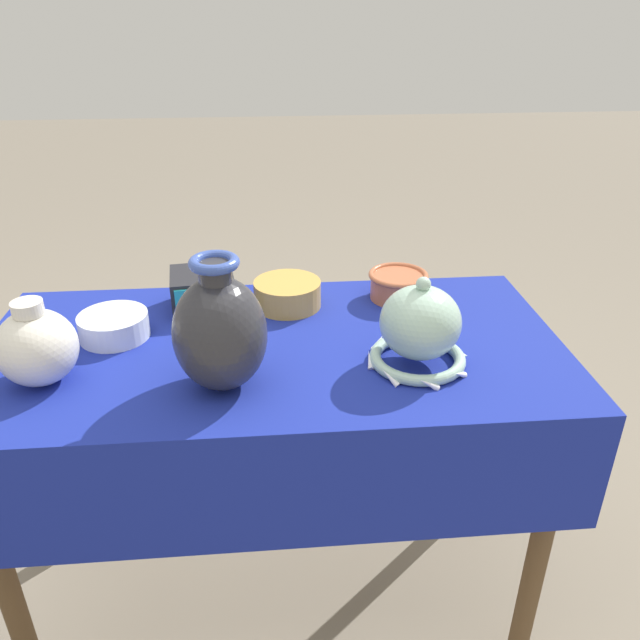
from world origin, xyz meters
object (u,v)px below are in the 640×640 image
at_px(vase_dome_bell, 418,329).
at_px(cup_wide_terracotta, 396,284).
at_px(vase_tall_bulbous, 218,332).
at_px(mosaic_tile_box, 201,291).
at_px(jar_round_ivory, 35,347).
at_px(pot_squat_porcelain, 112,326).
at_px(pot_squat_ochre, 286,294).

xyz_separation_m(vase_dome_bell, cup_wide_terracotta, (0.02, 0.28, -0.04)).
bearing_deg(cup_wide_terracotta, vase_tall_bulbous, -139.01).
relative_size(mosaic_tile_box, jar_round_ivory, 0.94).
xyz_separation_m(pot_squat_porcelain, cup_wide_terracotta, (0.61, 0.13, 0.01)).
xyz_separation_m(vase_dome_bell, pot_squat_ochre, (-0.23, 0.27, -0.04)).
height_order(vase_tall_bulbous, pot_squat_ochre, vase_tall_bulbous).
relative_size(vase_dome_bell, jar_round_ivory, 1.22).
relative_size(vase_tall_bulbous, vase_dome_bell, 1.26).
height_order(pot_squat_porcelain, pot_squat_ochre, pot_squat_ochre).
bearing_deg(vase_tall_bulbous, pot_squat_porcelain, 139.23).
height_order(vase_tall_bulbous, cup_wide_terracotta, vase_tall_bulbous).
xyz_separation_m(vase_tall_bulbous, vase_dome_bell, (0.36, 0.04, -0.04)).
relative_size(pot_squat_porcelain, cup_wide_terracotta, 1.03).
xyz_separation_m(mosaic_tile_box, pot_squat_ochre, (0.19, -0.01, -0.01)).
height_order(mosaic_tile_box, pot_squat_ochre, mosaic_tile_box).
distance_m(vase_tall_bulbous, pot_squat_porcelain, 0.31).
bearing_deg(cup_wide_terracotta, mosaic_tile_box, -178.64).
height_order(jar_round_ivory, pot_squat_ochre, jar_round_ivory).
height_order(vase_dome_bell, pot_squat_porcelain, vase_dome_bell).
xyz_separation_m(mosaic_tile_box, pot_squat_porcelain, (-0.17, -0.12, -0.02)).
bearing_deg(vase_dome_bell, pot_squat_porcelain, 165.39).
bearing_deg(jar_round_ivory, mosaic_tile_box, 46.33).
bearing_deg(cup_wide_terracotta, vase_dome_bell, -93.70).
bearing_deg(mosaic_tile_box, cup_wide_terracotta, -5.49).
bearing_deg(pot_squat_porcelain, vase_tall_bulbous, -40.77).
distance_m(jar_round_ivory, pot_squat_porcelain, 0.19).
distance_m(vase_tall_bulbous, mosaic_tile_box, 0.33).
xyz_separation_m(vase_tall_bulbous, mosaic_tile_box, (-0.06, 0.32, -0.07)).
distance_m(vase_tall_bulbous, vase_dome_bell, 0.36).
xyz_separation_m(jar_round_ivory, pot_squat_porcelain, (0.09, 0.16, -0.05)).
relative_size(mosaic_tile_box, cup_wide_terracotta, 1.10).
distance_m(mosaic_tile_box, cup_wide_terracotta, 0.44).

